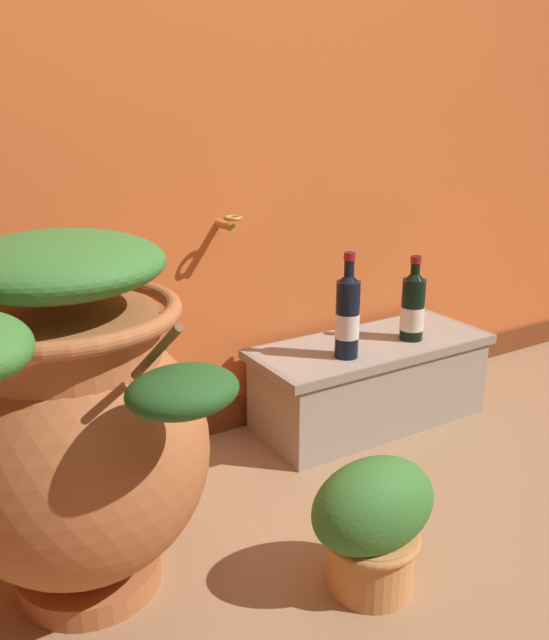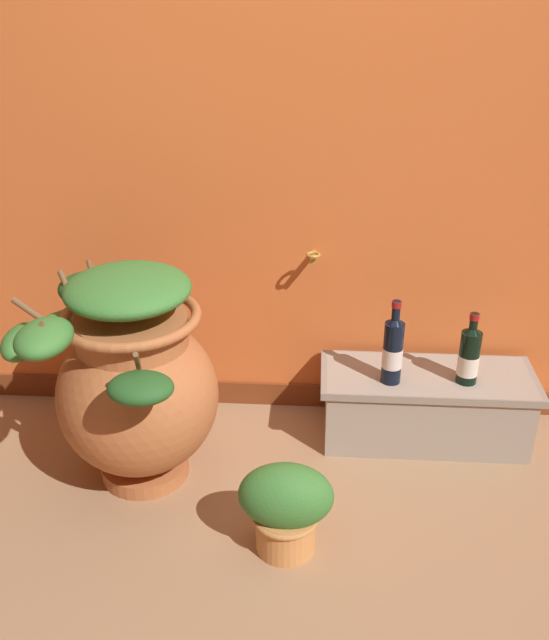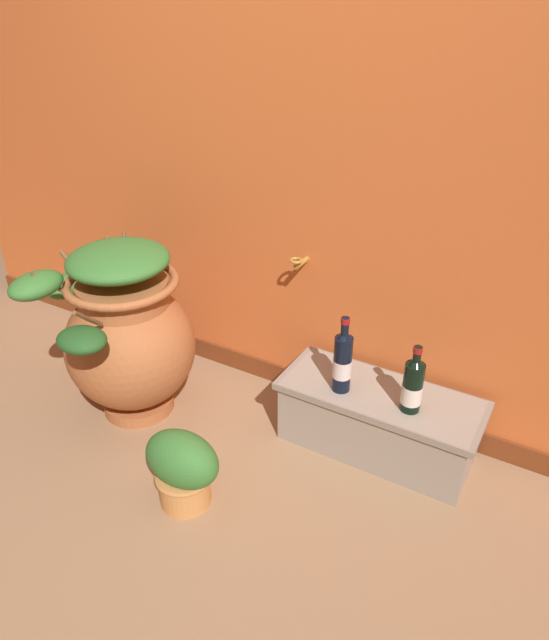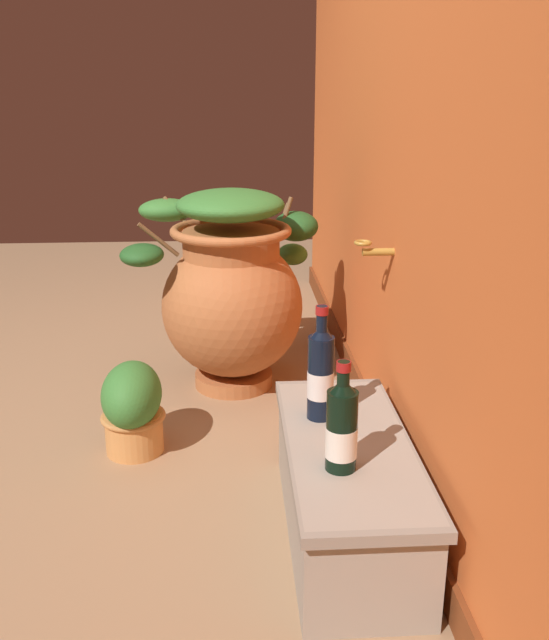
{
  "view_description": "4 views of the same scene",
  "coord_description": "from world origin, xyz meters",
  "px_view_note": "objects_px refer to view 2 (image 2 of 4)",
  "views": [
    {
      "loc": [
        -0.92,
        -0.72,
        1.07
      ],
      "look_at": [
        0.01,
        0.8,
        0.48
      ],
      "focal_mm": 37.17,
      "sensor_mm": 36.0,
      "label": 1
    },
    {
      "loc": [
        0.01,
        -1.54,
        1.73
      ],
      "look_at": [
        -0.14,
        0.75,
        0.58
      ],
      "focal_mm": 40.27,
      "sensor_mm": 36.0,
      "label": 2
    },
    {
      "loc": [
        1.02,
        -0.95,
        1.72
      ],
      "look_at": [
        -0.03,
        0.84,
        0.52
      ],
      "focal_mm": 32.24,
      "sensor_mm": 36.0,
      "label": 3
    },
    {
      "loc": [
        2.13,
        0.59,
        1.21
      ],
      "look_at": [
        -0.13,
        0.73,
        0.45
      ],
      "focal_mm": 39.71,
      "sensor_mm": 36.0,
      "label": 4
    }
  ],
  "objects_px": {
    "wine_bottle_left": "(393,348)",
    "potted_shrub": "(286,506)",
    "terracotta_urn": "(132,378)",
    "wine_bottle_middle": "(469,354)"
  },
  "relations": [
    {
      "from": "potted_shrub",
      "to": "terracotta_urn",
      "type": "bearing_deg",
      "value": 148.28
    },
    {
      "from": "wine_bottle_left",
      "to": "potted_shrub",
      "type": "height_order",
      "value": "wine_bottle_left"
    },
    {
      "from": "wine_bottle_left",
      "to": "potted_shrub",
      "type": "relative_size",
      "value": 1.05
    },
    {
      "from": "wine_bottle_left",
      "to": "potted_shrub",
      "type": "distance_m",
      "value": 0.75
    },
    {
      "from": "terracotta_urn",
      "to": "wine_bottle_middle",
      "type": "distance_m",
      "value": 1.25
    },
    {
      "from": "potted_shrub",
      "to": "wine_bottle_middle",
      "type": "bearing_deg",
      "value": 42.81
    },
    {
      "from": "wine_bottle_middle",
      "to": "wine_bottle_left",
      "type": "bearing_deg",
      "value": -176.71
    },
    {
      "from": "wine_bottle_middle",
      "to": "potted_shrub",
      "type": "bearing_deg",
      "value": -137.19
    },
    {
      "from": "wine_bottle_left",
      "to": "wine_bottle_middle",
      "type": "height_order",
      "value": "wine_bottle_left"
    },
    {
      "from": "potted_shrub",
      "to": "wine_bottle_left",
      "type": "bearing_deg",
      "value": 58.08
    }
  ]
}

